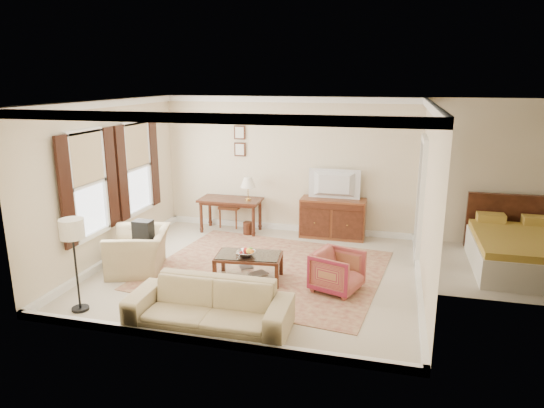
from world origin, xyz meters
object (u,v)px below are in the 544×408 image
at_px(writing_desk, 231,204).
at_px(coffee_table, 249,260).
at_px(tv, 334,175).
at_px(sofa, 209,299).
at_px(sideboard, 333,218).
at_px(club_armchair, 138,244).
at_px(striped_armchair, 337,269).

xyz_separation_m(writing_desk, coffee_table, (1.16, -2.46, -0.27)).
relative_size(tv, sofa, 0.47).
height_order(sideboard, tv, tv).
xyz_separation_m(tv, club_armchair, (-3.02, -2.64, -0.85)).
relative_size(writing_desk, coffee_table, 1.18).
bearing_deg(club_armchair, sideboard, 114.13).
height_order(writing_desk, coffee_table, writing_desk).
distance_m(sideboard, club_armchair, 4.03).
height_order(writing_desk, sofa, sofa).
bearing_deg(sofa, striped_armchair, 46.06).
bearing_deg(coffee_table, sofa, -91.50).
xyz_separation_m(writing_desk, sofa, (1.12, -4.11, -0.19)).
relative_size(writing_desk, striped_armchair, 1.88).
bearing_deg(club_armchair, sofa, 33.26).
bearing_deg(sofa, writing_desk, 104.64).
bearing_deg(writing_desk, sofa, -74.73).
xyz_separation_m(writing_desk, club_armchair, (-0.81, -2.52, -0.13)).
height_order(writing_desk, tv, tv).
bearing_deg(club_armchair, writing_desk, 144.88).
xyz_separation_m(tv, coffee_table, (-1.04, -2.58, -0.99)).
distance_m(writing_desk, coffee_table, 2.73).
bearing_deg(sofa, tv, 74.96).
distance_m(striped_armchair, club_armchair, 3.44).
distance_m(tv, sofa, 4.46).
bearing_deg(coffee_table, tv, 67.99).
distance_m(writing_desk, tv, 2.33).
distance_m(coffee_table, striped_armchair, 1.47).
height_order(sideboard, club_armchair, club_armchair).
bearing_deg(tv, striped_armchair, 99.17).
relative_size(tv, club_armchair, 0.91).
xyz_separation_m(coffee_table, club_armchair, (-1.97, -0.06, 0.14)).
height_order(sideboard, coffee_table, sideboard).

